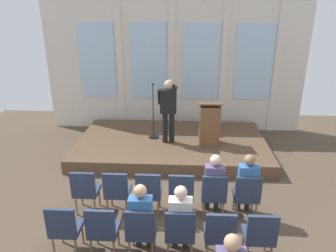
{
  "coord_description": "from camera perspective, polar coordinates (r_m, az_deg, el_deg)",
  "views": [
    {
      "loc": [
        0.33,
        -4.62,
        3.77
      ],
      "look_at": [
        -0.02,
        1.92,
        1.28
      ],
      "focal_mm": 33.49,
      "sensor_mm": 36.0,
      "label": 1
    }
  ],
  "objects": [
    {
      "name": "chair_r0_c2",
      "position": [
        6.03,
        -3.5,
        -11.68
      ],
      "size": [
        0.46,
        0.44,
        0.94
      ],
      "color": "olive",
      "rests_on": "ground"
    },
    {
      "name": "lectern",
      "position": [
        8.29,
        7.57,
        0.38
      ],
      "size": [
        0.6,
        0.48,
        1.16
      ],
      "color": "brown",
      "rests_on": "stage_platform"
    },
    {
      "name": "stage_platform",
      "position": [
        8.74,
        0.67,
        -3.48
      ],
      "size": [
        5.13,
        2.99,
        0.35
      ],
      "primitive_type": "cube",
      "color": "brown",
      "rests_on": "ground"
    },
    {
      "name": "chair_r1_c3",
      "position": [
        5.1,
        2.21,
        -18.51
      ],
      "size": [
        0.46,
        0.44,
        0.94
      ],
      "color": "olive",
      "rests_on": "ground"
    },
    {
      "name": "chair_r1_c1",
      "position": [
        5.25,
        -11.84,
        -17.7
      ],
      "size": [
        0.46,
        0.44,
        0.94
      ],
      "color": "olive",
      "rests_on": "ground"
    },
    {
      "name": "audience_r0_c4",
      "position": [
        6.0,
        8.36,
        -10.01
      ],
      "size": [
        0.36,
        0.39,
        1.29
      ],
      "color": "#2D2D33",
      "rests_on": "ground"
    },
    {
      "name": "rear_partition",
      "position": [
        9.88,
        1.46,
        11.63
      ],
      "size": [
        8.04,
        0.14,
        4.39
      ],
      "color": "silver",
      "rests_on": "ground"
    },
    {
      "name": "mic_stand",
      "position": [
        8.68,
        -2.66,
        -0.03
      ],
      "size": [
        0.28,
        0.28,
        1.55
      ],
      "color": "black",
      "rests_on": "stage_platform"
    },
    {
      "name": "chair_r0_c0",
      "position": [
        6.27,
        -14.81,
        -11.0
      ],
      "size": [
        0.46,
        0.44,
        0.94
      ],
      "color": "olive",
      "rests_on": "ground"
    },
    {
      "name": "chair_r1_c2",
      "position": [
        5.14,
        -4.93,
        -18.23
      ],
      "size": [
        0.46,
        0.44,
        0.94
      ],
      "color": "olive",
      "rests_on": "ground"
    },
    {
      "name": "chair_r1_c5",
      "position": [
        5.24,
        16.35,
        -18.28
      ],
      "size": [
        0.46,
        0.44,
        0.94
      ],
      "color": "olive",
      "rests_on": "ground"
    },
    {
      "name": "audience_r0_c5",
      "position": [
        6.08,
        14.16,
        -9.9
      ],
      "size": [
        0.36,
        0.39,
        1.31
      ],
      "color": "#2D2D33",
      "rests_on": "ground"
    },
    {
      "name": "speaker",
      "position": [
        8.17,
        0.06,
        3.49
      ],
      "size": [
        0.52,
        0.69,
        1.7
      ],
      "color": "black",
      "rests_on": "stage_platform"
    },
    {
      "name": "audience_r1_c2",
      "position": [
        5.09,
        -4.87,
        -16.0
      ],
      "size": [
        0.36,
        0.39,
        1.3
      ],
      "color": "#2D2D33",
      "rests_on": "ground"
    },
    {
      "name": "chair_r1_c4",
      "position": [
        5.14,
        9.38,
        -18.53
      ],
      "size": [
        0.46,
        0.44,
        0.94
      ],
      "color": "olive",
      "rests_on": "ground"
    },
    {
      "name": "chair_r0_c5",
      "position": [
        6.11,
        14.14,
        -11.86
      ],
      "size": [
        0.46,
        0.44,
        0.94
      ],
      "color": "olive",
      "rests_on": "ground"
    },
    {
      "name": "ground_plane",
      "position": [
        5.97,
        -0.81,
        -18.32
      ],
      "size": [
        13.35,
        13.35,
        0.0
      ],
      "primitive_type": "plane",
      "color": "brown"
    },
    {
      "name": "chair_r0_c3",
      "position": [
        5.99,
        2.41,
        -11.86
      ],
      "size": [
        0.46,
        0.44,
        0.94
      ],
      "color": "olive",
      "rests_on": "ground"
    },
    {
      "name": "chair_r0_c4",
      "position": [
        6.02,
        8.33,
        -11.92
      ],
      "size": [
        0.46,
        0.44,
        0.94
      ],
      "color": "olive",
      "rests_on": "ground"
    },
    {
      "name": "audience_r1_c3",
      "position": [
        5.05,
        2.26,
        -16.28
      ],
      "size": [
        0.36,
        0.39,
        1.3
      ],
      "color": "#2D2D33",
      "rests_on": "ground"
    },
    {
      "name": "chair_r1_c0",
      "position": [
        5.43,
        -18.33,
        -16.98
      ],
      "size": [
        0.46,
        0.44,
        0.94
      ],
      "color": "olive",
      "rests_on": "ground"
    },
    {
      "name": "chair_r0_c1",
      "position": [
        6.12,
        -9.27,
        -11.39
      ],
      "size": [
        0.46,
        0.44,
        0.94
      ],
      "color": "olive",
      "rests_on": "ground"
    }
  ]
}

